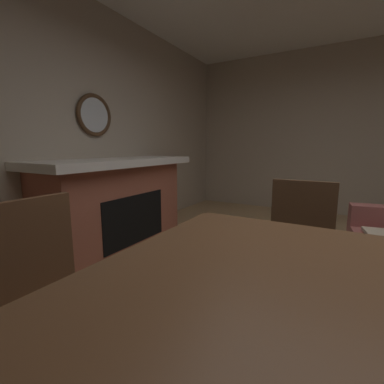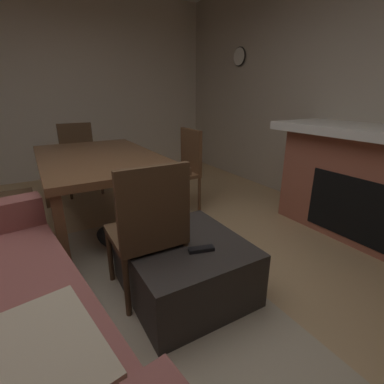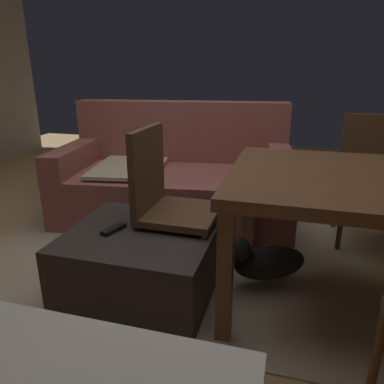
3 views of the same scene
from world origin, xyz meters
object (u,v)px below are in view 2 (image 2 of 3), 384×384
dining_chair_south (183,165)px  small_dog (120,238)px  dining_chair_west (149,226)px  dining_table (99,162)px  wall_clock (240,57)px  ottoman_coffee_table (184,267)px  tv_remote (201,249)px  dining_chair_east (79,154)px  fireplace (383,187)px

dining_chair_south → small_dog: bearing=124.9°
dining_chair_south → dining_chair_west: 1.58m
dining_table → wall_clock: 2.76m
ottoman_coffee_table → tv_remote: 0.26m
dining_chair_south → wall_clock: wall_clock is taller
dining_chair_south → small_dog: dining_chair_south is taller
small_dog → wall_clock: bearing=-57.7°
dining_chair_south → dining_chair_east: same height
dining_chair_south → dining_chair_east: (1.28, 0.93, 0.00)m
dining_chair_south → dining_table: bearing=89.9°
dining_chair_south → dining_chair_west: (-1.28, 0.93, 0.00)m
fireplace → dining_chair_east: 3.54m
small_dog → wall_clock: (1.52, -2.40, 1.66)m
fireplace → tv_remote: bearing=87.1°
ottoman_coffee_table → small_dog: ottoman_coffee_table is taller
dining_chair_east → small_dog: 1.99m
fireplace → dining_chair_east: size_ratio=2.16×
dining_table → dining_chair_south: dining_chair_south is taller
dining_chair_east → dining_chair_south: bearing=-144.1°
fireplace → dining_chair_east: fireplace is taller
fireplace → small_dog: bearing=66.6°
dining_chair_east → dining_chair_west: same height
dining_table → small_dog: (-0.68, 0.04, -0.50)m
dining_chair_east → dining_chair_west: 2.56m
dining_chair_east → wall_clock: 2.73m
dining_table → dining_chair_west: dining_chair_west is taller
tv_remote → dining_chair_west: 0.35m
fireplace → wall_clock: (2.44, -0.29, 1.30)m
ottoman_coffee_table → dining_chair_south: (1.35, -0.72, 0.33)m
dining_chair_east → wall_clock: bearing=-100.5°
dining_chair_west → small_dog: bearing=4.0°
fireplace → small_dog: (0.92, 2.12, -0.36)m
fireplace → dining_chair_west: (0.32, 2.07, -0.00)m
small_dog → wall_clock: size_ratio=1.83×
dining_chair_west → wall_clock: wall_clock is taller
fireplace → dining_chair_south: size_ratio=2.16×
fireplace → ottoman_coffee_table: fireplace is taller
dining_table → dining_chair_east: 1.29m
dining_chair_west → fireplace: bearing=-98.7°
small_dog → wall_clock: 3.29m
ottoman_coffee_table → small_dog: (0.68, 0.25, -0.03)m
ottoman_coffee_table → dining_table: 1.45m
dining_table → dining_chair_west: bearing=180.0°
fireplace → ottoman_coffee_table: size_ratio=2.49×
tv_remote → dining_chair_east: (2.78, 0.24, 0.13)m
wall_clock → dining_chair_west: bearing=131.9°
tv_remote → small_dog: bearing=34.8°
dining_chair_south → wall_clock: (0.85, -1.43, 1.31)m
dining_chair_south → dining_chair_east: size_ratio=1.00×
tv_remote → dining_chair_east: dining_chair_east is taller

